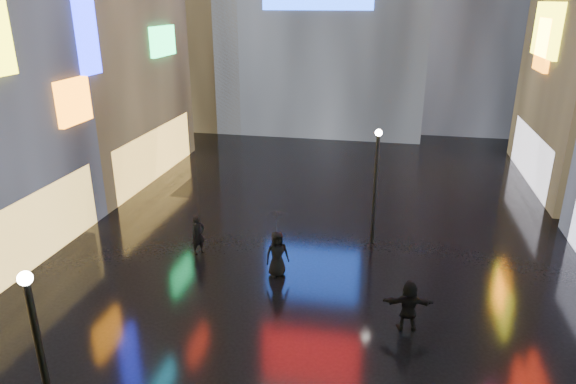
# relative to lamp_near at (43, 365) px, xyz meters

# --- Properties ---
(ground) EXTENTS (140.00, 140.00, 0.00)m
(ground) POSITION_rel_lamp_near_xyz_m (4.11, 13.95, -2.94)
(ground) COLOR black
(ground) RESTS_ON ground
(lamp_near) EXTENTS (0.30, 0.30, 5.20)m
(lamp_near) POSITION_rel_lamp_near_xyz_m (0.00, 0.00, 0.00)
(lamp_near) COLOR black
(lamp_near) RESTS_ON ground
(lamp_far) EXTENTS (0.30, 0.30, 5.20)m
(lamp_far) POSITION_rel_lamp_near_xyz_m (6.41, 13.42, 0.00)
(lamp_far) COLOR black
(lamp_far) RESTS_ON ground
(pedestrian_4) EXTENTS (1.09, 0.95, 1.88)m
(pedestrian_4) POSITION_rel_lamp_near_xyz_m (2.90, 9.71, -2.01)
(pedestrian_4) COLOR black
(pedestrian_4) RESTS_ON ground
(pedestrian_5) EXTENTS (1.69, 0.72, 1.77)m
(pedestrian_5) POSITION_rel_lamp_near_xyz_m (7.88, 7.15, -2.06)
(pedestrian_5) COLOR black
(pedestrian_5) RESTS_ON ground
(pedestrian_6) EXTENTS (0.71, 0.74, 1.71)m
(pedestrian_6) POSITION_rel_lamp_near_xyz_m (-0.80, 10.88, -2.09)
(pedestrian_6) COLOR black
(pedestrian_6) RESTS_ON ground
(umbrella_2) EXTENTS (1.23, 1.24, 0.85)m
(umbrella_2) POSITION_rel_lamp_near_xyz_m (2.90, 9.71, -0.65)
(umbrella_2) COLOR black
(umbrella_2) RESTS_ON pedestrian_4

